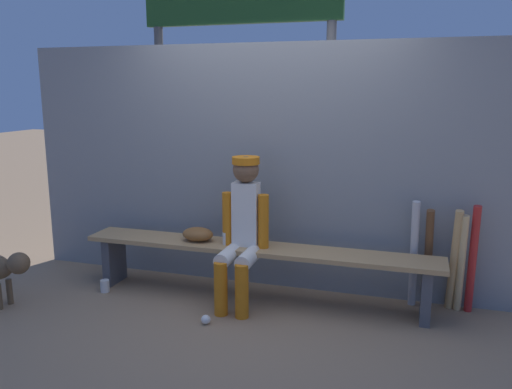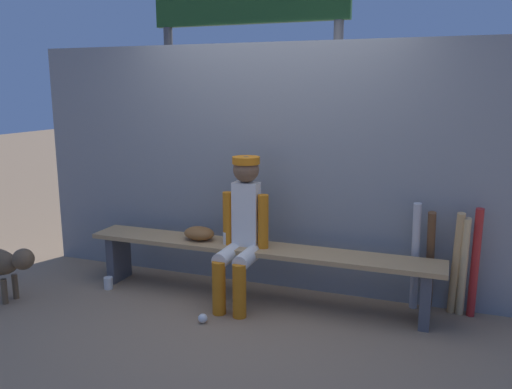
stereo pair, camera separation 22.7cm
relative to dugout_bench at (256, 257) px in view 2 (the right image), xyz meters
name	(u,v)px [view 2 (the right image)]	position (x,y,z in m)	size (l,w,h in m)	color
ground_plane	(256,299)	(0.00, 0.00, -0.39)	(30.00, 30.00, 0.00)	#937556
chainlink_fence	(271,169)	(0.00, 0.38, 0.71)	(4.76, 0.03, 2.19)	gray
dugout_bench	(256,257)	(0.00, 0.00, 0.00)	(3.10, 0.36, 0.48)	tan
player_seated	(241,226)	(-0.09, -0.11, 0.29)	(0.41, 0.55, 1.25)	silver
baseball_glove	(199,233)	(-0.54, 0.00, 0.16)	(0.28, 0.20, 0.12)	brown
bat_aluminum_silver	(415,257)	(1.29, 0.25, 0.07)	(0.06, 0.06, 0.91)	#B7B7BC
bat_wood_dark	(430,260)	(1.41, 0.30, 0.04)	(0.06, 0.06, 0.86)	brown
bat_wood_tan	(456,264)	(1.60, 0.24, 0.05)	(0.06, 0.06, 0.88)	tan
bat_wood_natural	(463,267)	(1.66, 0.24, 0.03)	(0.06, 0.06, 0.84)	tan
bat_aluminum_red	(475,264)	(1.74, 0.25, 0.07)	(0.06, 0.06, 0.91)	#B22323
baseball	(203,318)	(-0.23, -0.58, -0.35)	(0.07, 0.07, 0.07)	white
cup_on_ground	(108,283)	(-1.35, -0.24, -0.33)	(0.08, 0.08, 0.11)	silver
cup_on_bench	(228,238)	(-0.25, -0.02, 0.15)	(0.08, 0.08, 0.11)	silver
scoreboard	(253,9)	(-0.56, 1.41, 2.23)	(2.46, 0.27, 3.68)	#3F3F42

